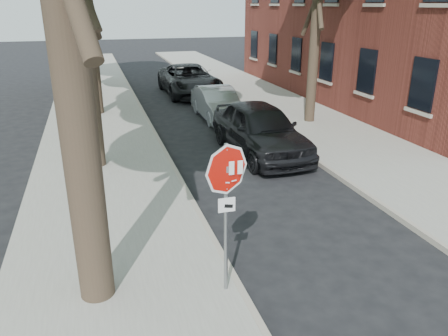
% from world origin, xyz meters
% --- Properties ---
extents(ground, '(120.00, 120.00, 0.00)m').
position_xyz_m(ground, '(0.00, 0.00, 0.00)').
color(ground, black).
rests_on(ground, ground).
extents(sidewalk_left, '(4.00, 55.00, 0.12)m').
position_xyz_m(sidewalk_left, '(-2.50, 12.00, 0.06)').
color(sidewalk_left, gray).
rests_on(sidewalk_left, ground).
extents(sidewalk_right, '(4.00, 55.00, 0.12)m').
position_xyz_m(sidewalk_right, '(6.00, 12.00, 0.06)').
color(sidewalk_right, gray).
rests_on(sidewalk_right, ground).
extents(curb_left, '(0.12, 55.00, 0.13)m').
position_xyz_m(curb_left, '(-0.45, 12.00, 0.07)').
color(curb_left, '#9E9384').
rests_on(curb_left, ground).
extents(curb_right, '(0.12, 55.00, 0.13)m').
position_xyz_m(curb_right, '(3.95, 12.00, 0.07)').
color(curb_right, '#9E9384').
rests_on(curb_right, ground).
extents(stop_sign, '(0.76, 0.34, 2.61)m').
position_xyz_m(stop_sign, '(-0.70, -0.03, 1.95)').
color(stop_sign, gray).
rests_on(stop_sign, sidewalk_left).
extents(car_a, '(2.22, 5.08, 1.71)m').
position_xyz_m(car_a, '(2.58, 6.89, 0.85)').
color(car_a, black).
rests_on(car_a, ground).
extents(car_b, '(1.45, 4.15, 1.37)m').
position_xyz_m(car_b, '(2.53, 11.83, 0.68)').
color(car_b, '#94969B').
rests_on(car_b, ground).
extents(car_d, '(2.73, 5.84, 1.62)m').
position_xyz_m(car_d, '(2.55, 17.51, 0.81)').
color(car_d, black).
rests_on(car_d, ground).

